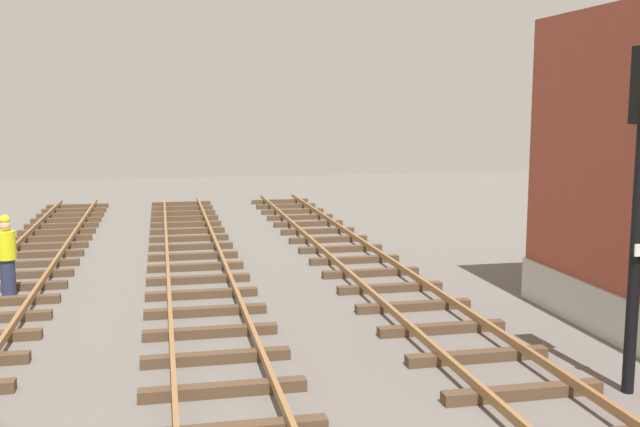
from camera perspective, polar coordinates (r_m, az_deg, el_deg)
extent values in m
cube|color=#4C3826|center=(11.66, 15.28, -13.09)|extent=(2.50, 0.24, 0.18)
cube|color=#4C3826|center=(13.04, 11.95, -10.67)|extent=(2.50, 0.24, 0.18)
cube|color=#4C3826|center=(14.47, 9.30, -8.69)|extent=(2.50, 0.24, 0.18)
cube|color=#4C3826|center=(15.93, 7.16, -7.07)|extent=(2.50, 0.24, 0.18)
cube|color=#4C3826|center=(17.43, 5.39, -5.71)|extent=(2.50, 0.24, 0.18)
cube|color=#4C3826|center=(18.95, 3.91, -4.56)|extent=(2.50, 0.24, 0.18)
cube|color=#4C3826|center=(20.48, 2.65, -3.58)|extent=(2.50, 0.24, 0.18)
cube|color=#4C3826|center=(22.03, 1.57, -2.74)|extent=(2.50, 0.24, 0.18)
cube|color=#4C3826|center=(23.59, 0.64, -2.00)|extent=(2.50, 0.24, 0.18)
cube|color=#4C3826|center=(25.16, -0.18, -1.36)|extent=(2.50, 0.24, 0.18)
cube|color=#4C3826|center=(26.73, -0.90, -0.79)|extent=(2.50, 0.24, 0.18)
cube|color=#4C3826|center=(28.31, -1.54, -0.29)|extent=(2.50, 0.24, 0.18)
cube|color=#4C3826|center=(29.90, -2.11, 0.16)|extent=(2.50, 0.24, 0.18)
cube|color=#4C3826|center=(31.49, -2.63, 0.57)|extent=(2.50, 0.24, 0.18)
cube|color=#4C3826|center=(33.09, -3.09, 0.93)|extent=(2.50, 0.24, 0.18)
cube|color=#4C3826|center=(11.46, -7.41, -13.25)|extent=(2.50, 0.24, 0.18)
cube|color=#4C3826|center=(12.82, -7.96, -10.89)|extent=(2.50, 0.24, 0.18)
cube|color=#4C3826|center=(14.21, -8.39, -8.99)|extent=(2.50, 0.24, 0.18)
cube|color=#4C3826|center=(15.60, -8.75, -7.43)|extent=(2.50, 0.24, 0.18)
cube|color=#4C3826|center=(17.01, -9.05, -6.12)|extent=(2.50, 0.24, 0.18)
cube|color=#4C3826|center=(18.42, -9.30, -5.01)|extent=(2.50, 0.24, 0.18)
cube|color=#4C3826|center=(19.85, -9.51, -4.07)|extent=(2.50, 0.24, 0.18)
cube|color=#4C3826|center=(21.27, -9.69, -3.25)|extent=(2.50, 0.24, 0.18)
cube|color=#4C3826|center=(22.70, -9.85, -2.53)|extent=(2.50, 0.24, 0.18)
cube|color=#4C3826|center=(24.14, -10.00, -1.89)|extent=(2.50, 0.24, 0.18)
cube|color=#4C3826|center=(25.57, -10.12, -1.33)|extent=(2.50, 0.24, 0.18)
cube|color=#4C3826|center=(27.01, -10.23, -0.83)|extent=(2.50, 0.24, 0.18)
cube|color=#4C3826|center=(28.45, -10.33, -0.38)|extent=(2.50, 0.24, 0.18)
cube|color=#4C3826|center=(29.89, -10.42, 0.03)|extent=(2.50, 0.24, 0.18)
cube|color=#4C3826|center=(31.34, -10.51, 0.40)|extent=(2.50, 0.24, 0.18)
cube|color=#4C3826|center=(32.78, -10.58, 0.74)|extent=(2.50, 0.24, 0.18)
cube|color=#4C3826|center=(17.61, -23.33, -6.21)|extent=(2.50, 0.24, 0.18)
cube|color=#4C3826|center=(18.87, -22.56, -5.23)|extent=(2.50, 0.24, 0.18)
cube|color=#4C3826|center=(20.14, -21.89, -4.37)|extent=(2.50, 0.24, 0.18)
cube|color=#4C3826|center=(21.41, -21.30, -3.62)|extent=(2.50, 0.24, 0.18)
cube|color=#4C3826|center=(22.69, -20.78, -2.95)|extent=(2.50, 0.24, 0.18)
cube|color=#4C3826|center=(23.97, -20.32, -2.35)|extent=(2.50, 0.24, 0.18)
cube|color=#4C3826|center=(25.26, -19.90, -1.82)|extent=(2.50, 0.24, 0.18)
cube|color=#4C3826|center=(26.54, -19.52, -1.33)|extent=(2.50, 0.24, 0.18)
cube|color=#4C3826|center=(27.84, -19.18, -0.89)|extent=(2.50, 0.24, 0.18)
cube|color=#4C3826|center=(29.13, -18.87, -0.49)|extent=(2.50, 0.24, 0.18)
cube|color=#4C3826|center=(30.43, -18.58, -0.12)|extent=(2.50, 0.24, 0.18)
cube|color=#4C3826|center=(31.73, -18.32, 0.21)|extent=(2.50, 0.24, 0.18)
cube|color=#4C3826|center=(33.03, -18.08, 0.52)|extent=(2.50, 0.24, 0.18)
cylinder|color=black|center=(11.88, 23.01, -3.42)|extent=(0.18, 0.18, 4.02)
cylinder|color=#262D4C|center=(18.30, -22.78, -4.57)|extent=(0.32, 0.32, 0.85)
cylinder|color=yellow|center=(18.16, -22.91, -2.26)|extent=(0.40, 0.40, 0.65)
sphere|color=tan|center=(18.09, -22.99, -0.87)|extent=(0.24, 0.24, 0.24)
sphere|color=yellow|center=(18.07, -23.01, -0.43)|extent=(0.22, 0.22, 0.22)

